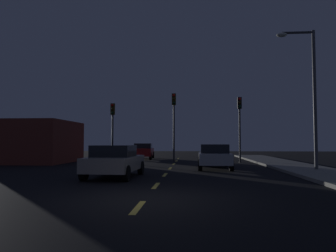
# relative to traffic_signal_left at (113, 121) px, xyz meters

# --- Properties ---
(ground_plane) EXTENTS (80.00, 80.00, 0.00)m
(ground_plane) POSITION_rel_traffic_signal_left_xyz_m (4.97, -8.86, -3.26)
(ground_plane) COLOR black
(sidewalk_curb_right) EXTENTS (3.00, 40.00, 0.15)m
(sidewalk_curb_right) POSITION_rel_traffic_signal_left_xyz_m (12.47, -8.86, -3.19)
(sidewalk_curb_right) COLOR gray
(sidewalk_curb_right) RESTS_ON ground_plane
(lane_stripe_nearest) EXTENTS (0.16, 1.60, 0.01)m
(lane_stripe_nearest) POSITION_rel_traffic_signal_left_xyz_m (4.97, -17.06, -3.26)
(lane_stripe_nearest) COLOR #EACC4C
(lane_stripe_nearest) RESTS_ON ground_plane
(lane_stripe_second) EXTENTS (0.16, 1.60, 0.01)m
(lane_stripe_second) POSITION_rel_traffic_signal_left_xyz_m (4.97, -13.26, -3.26)
(lane_stripe_second) COLOR #EACC4C
(lane_stripe_second) RESTS_ON ground_plane
(lane_stripe_third) EXTENTS (0.16, 1.60, 0.01)m
(lane_stripe_third) POSITION_rel_traffic_signal_left_xyz_m (4.97, -9.46, -3.26)
(lane_stripe_third) COLOR #EACC4C
(lane_stripe_third) RESTS_ON ground_plane
(lane_stripe_fourth) EXTENTS (0.16, 1.60, 0.01)m
(lane_stripe_fourth) POSITION_rel_traffic_signal_left_xyz_m (4.97, -5.66, -3.26)
(lane_stripe_fourth) COLOR #EACC4C
(lane_stripe_fourth) RESTS_ON ground_plane
(lane_stripe_fifth) EXTENTS (0.16, 1.60, 0.01)m
(lane_stripe_fifth) POSITION_rel_traffic_signal_left_xyz_m (4.97, -1.86, -3.26)
(lane_stripe_fifth) COLOR #EACC4C
(lane_stripe_fifth) RESTS_ON ground_plane
(lane_stripe_sixth) EXTENTS (0.16, 1.60, 0.01)m
(lane_stripe_sixth) POSITION_rel_traffic_signal_left_xyz_m (4.97, 1.94, -3.26)
(lane_stripe_sixth) COLOR #EACC4C
(lane_stripe_sixth) RESTS_ON ground_plane
(lane_stripe_seventh) EXTENTS (0.16, 1.60, 0.01)m
(lane_stripe_seventh) POSITION_rel_traffic_signal_left_xyz_m (4.97, 5.74, -3.26)
(lane_stripe_seventh) COLOR #EACC4C
(lane_stripe_seventh) RESTS_ON ground_plane
(traffic_signal_left) EXTENTS (0.32, 0.38, 4.64)m
(traffic_signal_left) POSITION_rel_traffic_signal_left_xyz_m (0.00, 0.00, 0.00)
(traffic_signal_left) COLOR #2D2D30
(traffic_signal_left) RESTS_ON ground_plane
(traffic_signal_center) EXTENTS (0.32, 0.38, 5.37)m
(traffic_signal_center) POSITION_rel_traffic_signal_left_xyz_m (4.87, 0.00, 0.47)
(traffic_signal_center) COLOR #2D2D30
(traffic_signal_center) RESTS_ON ground_plane
(traffic_signal_right) EXTENTS (0.32, 0.38, 5.04)m
(traffic_signal_right) POSITION_rel_traffic_signal_left_xyz_m (9.94, 0.00, 0.26)
(traffic_signal_right) COLOR #2D2D30
(traffic_signal_right) RESTS_ON ground_plane
(car_stopped_ahead) EXTENTS (1.97, 4.46, 1.44)m
(car_stopped_ahead) POSITION_rel_traffic_signal_left_xyz_m (7.58, -5.66, -2.53)
(car_stopped_ahead) COLOR silver
(car_stopped_ahead) RESTS_ON ground_plane
(car_adjacent_lane) EXTENTS (2.13, 4.02, 1.42)m
(car_adjacent_lane) POSITION_rel_traffic_signal_left_xyz_m (2.84, -10.75, -2.53)
(car_adjacent_lane) COLOR gray
(car_adjacent_lane) RESTS_ON ground_plane
(car_oncoming_far) EXTENTS (2.05, 4.45, 1.45)m
(car_oncoming_far) POSITION_rel_traffic_signal_left_xyz_m (1.73, 4.76, -2.51)
(car_oncoming_far) COLOR #B21919
(car_oncoming_far) RESTS_ON ground_plane
(street_lamp_right) EXTENTS (2.02, 0.36, 7.54)m
(street_lamp_right) POSITION_rel_traffic_signal_left_xyz_m (12.47, -7.43, 1.26)
(street_lamp_right) COLOR #4C4C51
(street_lamp_right) RESTS_ON ground_plane
(storefront_left) EXTENTS (5.64, 6.15, 3.19)m
(storefront_left) POSITION_rel_traffic_signal_left_xyz_m (-5.85, -0.99, -1.67)
(storefront_left) COLOR maroon
(storefront_left) RESTS_ON ground_plane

